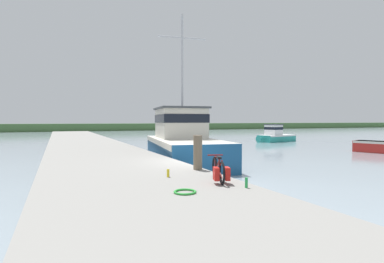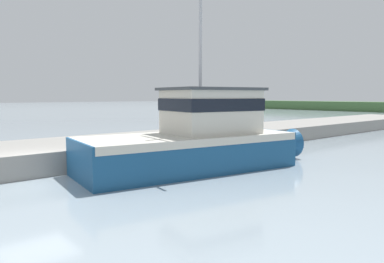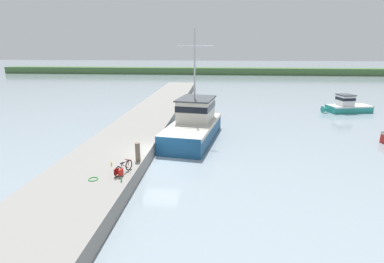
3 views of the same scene
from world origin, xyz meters
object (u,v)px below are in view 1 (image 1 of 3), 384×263
(boat_orange_near, at_px, (275,135))
(water_bottle_on_curb, at_px, (246,183))
(water_bottle_by_bike, at_px, (168,173))
(mooring_post, at_px, (198,152))
(fishing_boat_main, at_px, (182,141))
(bicycle_touring, at_px, (219,170))

(boat_orange_near, bearing_deg, water_bottle_on_curb, 126.25)
(water_bottle_by_bike, height_order, water_bottle_on_curb, water_bottle_on_curb)
(mooring_post, relative_size, water_bottle_by_bike, 4.99)
(fishing_boat_main, bearing_deg, water_bottle_on_curb, -95.63)
(fishing_boat_main, xyz_separation_m, water_bottle_by_bike, (-4.18, -9.00, -0.29))
(water_bottle_by_bike, bearing_deg, bicycle_touring, -49.59)
(fishing_boat_main, xyz_separation_m, boat_orange_near, (17.64, 12.39, -0.57))
(water_bottle_by_bike, bearing_deg, boat_orange_near, 44.41)
(boat_orange_near, height_order, mooring_post, boat_orange_near)
(fishing_boat_main, distance_m, water_bottle_by_bike, 9.93)
(fishing_boat_main, bearing_deg, mooring_post, -100.01)
(boat_orange_near, bearing_deg, mooring_post, 122.53)
(fishing_boat_main, relative_size, boat_orange_near, 1.77)
(bicycle_touring, relative_size, water_bottle_by_bike, 6.67)
(water_bottle_on_curb, bearing_deg, boat_orange_near, 48.80)
(bicycle_touring, distance_m, mooring_post, 2.11)
(fishing_boat_main, height_order, bicycle_touring, fishing_boat_main)
(bicycle_touring, height_order, water_bottle_by_bike, bicycle_touring)
(boat_orange_near, relative_size, mooring_post, 5.35)
(boat_orange_near, relative_size, water_bottle_on_curb, 24.85)
(boat_orange_near, xyz_separation_m, water_bottle_on_curb, (-20.56, -23.48, 0.29))
(fishing_boat_main, relative_size, mooring_post, 9.49)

